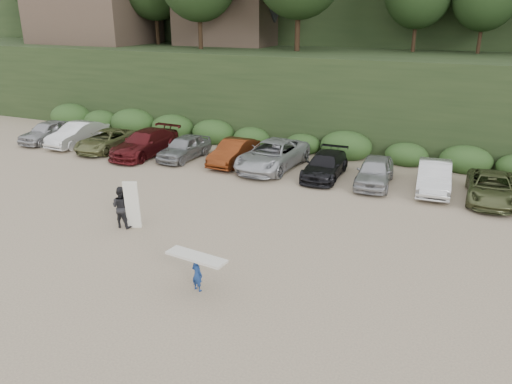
% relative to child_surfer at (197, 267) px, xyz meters
% --- Properties ---
extents(ground, '(120.00, 120.00, 0.00)m').
position_rel_child_surfer_xyz_m(ground, '(-0.37, 3.32, -0.88)').
color(ground, tan).
rests_on(ground, ground).
extents(parked_cars, '(33.59, 6.57, 1.64)m').
position_rel_child_surfer_xyz_m(parked_cars, '(-4.16, 13.28, -0.13)').
color(parked_cars, '#A1A2A6').
rests_on(parked_cars, ground).
extents(child_surfer, '(2.20, 0.85, 1.29)m').
position_rel_child_surfer_xyz_m(child_surfer, '(0.00, 0.00, 0.00)').
color(child_surfer, navy).
rests_on(child_surfer, ground).
extents(adult_surfer, '(1.36, 0.74, 2.17)m').
position_rel_child_surfer_xyz_m(adult_surfer, '(-5.54, 3.23, 0.06)').
color(adult_surfer, black).
rests_on(adult_surfer, ground).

